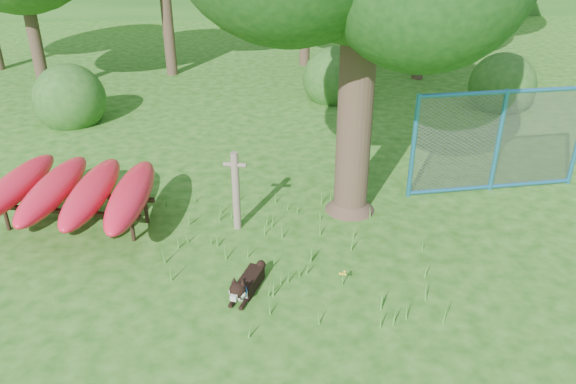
{
  "coord_description": "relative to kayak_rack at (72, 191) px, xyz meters",
  "views": [
    {
      "loc": [
        -0.28,
        -6.63,
        5.01
      ],
      "look_at": [
        0.2,
        1.2,
        1.0
      ],
      "focal_mm": 35.0,
      "sensor_mm": 36.0,
      "label": 1
    }
  ],
  "objects": [
    {
      "name": "shrub_mid",
      "position": [
        5.42,
        6.93,
        -0.7
      ],
      "size": [
        1.8,
        1.8,
        1.8
      ],
      "primitive_type": "sphere",
      "color": "#21501A",
      "rests_on": "ground"
    },
    {
      "name": "wooden_post",
      "position": [
        2.78,
        -0.23,
        0.06
      ],
      "size": [
        0.39,
        0.15,
        1.42
      ],
      "rotation": [
        0.0,
        0.0,
        -0.19
      ],
      "color": "#6D5F51",
      "rests_on": "ground"
    },
    {
      "name": "kayak_rack",
      "position": [
        0.0,
        0.0,
        0.0
      ],
      "size": [
        2.9,
        3.11,
        0.91
      ],
      "rotation": [
        0.0,
        0.0,
        -0.21
      ],
      "color": "black",
      "rests_on": "ground"
    },
    {
      "name": "wildflower_clump",
      "position": [
        4.36,
        -1.99,
        -0.51
      ],
      "size": [
        0.11,
        0.1,
        0.24
      ],
      "rotation": [
        0.0,
        0.0,
        0.41
      ],
      "color": "#478F2E",
      "rests_on": "ground"
    },
    {
      "name": "shrub_right",
      "position": [
        9.92,
        5.93,
        -0.7
      ],
      "size": [
        1.8,
        1.8,
        1.8
      ],
      "primitive_type": "sphere",
      "color": "#21501A",
      "rests_on": "ground"
    },
    {
      "name": "fence_section",
      "position": [
        7.74,
        0.96,
        0.32
      ],
      "size": [
        3.47,
        0.46,
        3.39
      ],
      "rotation": [
        0.0,
        0.0,
        0.11
      ],
      "color": "teal",
      "rests_on": "ground"
    },
    {
      "name": "shrub_left",
      "position": [
        -1.58,
        5.43,
        -0.7
      ],
      "size": [
        1.8,
        1.8,
        1.8
      ],
      "primitive_type": "sphere",
      "color": "#21501A",
      "rests_on": "ground"
    },
    {
      "name": "husky_dog",
      "position": [
        2.93,
        -2.12,
        -0.54
      ],
      "size": [
        0.55,
        0.94,
        0.45
      ],
      "rotation": [
        0.0,
        0.0,
        -0.39
      ],
      "color": "black",
      "rests_on": "ground"
    },
    {
      "name": "ground",
      "position": [
        3.42,
        -2.07,
        -0.7
      ],
      "size": [
        80.0,
        80.0,
        0.0
      ],
      "primitive_type": "plane",
      "color": "#1D5210",
      "rests_on": "ground"
    }
  ]
}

